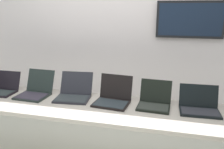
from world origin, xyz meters
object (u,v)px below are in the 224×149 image
laptop_station_5 (199,106)px  laptop_station_1 (35,90)px  workbench (90,109)px  laptop_station_3 (113,97)px  laptop_station_0 (1,88)px  laptop_station_2 (74,92)px  laptop_station_4 (154,101)px

laptop_station_5 → laptop_station_1: bearing=180.0°
workbench → laptop_station_3: 0.27m
laptop_station_0 → laptop_station_2: laptop_station_2 is taller
laptop_station_2 → laptop_station_5: 1.30m
laptop_station_1 → laptop_station_5: laptop_station_1 is taller
laptop_station_1 → laptop_station_2: bearing=4.8°
workbench → laptop_station_0: laptop_station_0 is taller
laptop_station_2 → laptop_station_4: laptop_station_2 is taller
laptop_station_0 → laptop_station_4: laptop_station_4 is taller
laptop_station_5 → laptop_station_0: bearing=-179.9°
laptop_station_1 → laptop_station_3: size_ratio=1.01×
laptop_station_2 → laptop_station_4: bearing=-1.8°
workbench → laptop_station_2: size_ratio=8.42×
laptop_station_2 → workbench: bearing=-33.6°
laptop_station_5 → laptop_station_4: bearing=178.5°
laptop_station_2 → laptop_station_3: laptop_station_3 is taller
workbench → laptop_station_1: bearing=170.2°
workbench → laptop_station_5: (1.07, 0.12, 0.10)m
laptop_station_4 → workbench: bearing=-168.6°
laptop_station_0 → workbench: bearing=-5.8°
laptop_station_0 → laptop_station_4: bearing=0.4°
workbench → laptop_station_4: bearing=11.4°
laptop_station_0 → laptop_station_3: laptop_station_3 is taller
workbench → laptop_station_3: (0.22, 0.12, 0.11)m
workbench → laptop_station_0: (-1.14, 0.12, 0.10)m
laptop_station_1 → laptop_station_5: bearing=-0.0°
laptop_station_1 → laptop_station_3: laptop_station_3 is taller
laptop_station_0 → laptop_station_5: size_ratio=1.02×
laptop_station_1 → laptop_station_2: (0.45, 0.04, -0.00)m
laptop_station_1 → laptop_station_5: (1.76, -0.00, -0.01)m
laptop_station_3 → laptop_station_0: bearing=-179.9°
laptop_station_5 → workbench: bearing=-173.7°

